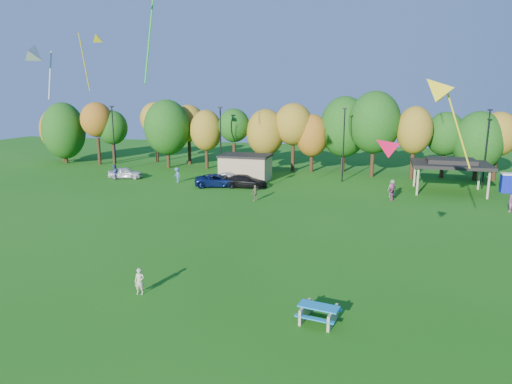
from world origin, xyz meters
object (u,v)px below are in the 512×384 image
(picnic_table, at_px, (319,313))
(car_a, at_px, (125,173))
(car_c, at_px, (218,180))
(car_d, at_px, (245,181))
(car_b, at_px, (229,179))
(kite_flyer, at_px, (140,281))

(picnic_table, relative_size, car_a, 0.50)
(car_c, bearing_deg, car_d, -100.72)
(picnic_table, xyz_separation_m, car_b, (-14.93, 30.50, 0.24))
(picnic_table, bearing_deg, car_a, 142.58)
(kite_flyer, relative_size, car_b, 0.34)
(car_b, xyz_separation_m, car_c, (-0.98, -1.16, 0.03))
(car_d, bearing_deg, car_b, 65.30)
(kite_flyer, relative_size, car_d, 0.29)
(car_b, xyz_separation_m, car_d, (2.27, -0.79, 0.03))
(kite_flyer, relative_size, car_c, 0.28)
(car_b, relative_size, car_c, 0.81)
(picnic_table, height_order, car_c, car_c)
(car_c, height_order, car_d, car_c)
(car_c, bearing_deg, kite_flyer, 174.47)
(car_b, relative_size, car_d, 0.85)
(kite_flyer, height_order, car_d, car_d)
(car_a, distance_m, car_c, 13.49)
(car_c, bearing_deg, car_b, -57.46)
(picnic_table, bearing_deg, car_b, 125.45)
(kite_flyer, distance_m, car_b, 30.41)
(car_b, bearing_deg, car_a, 92.60)
(picnic_table, height_order, car_d, car_d)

